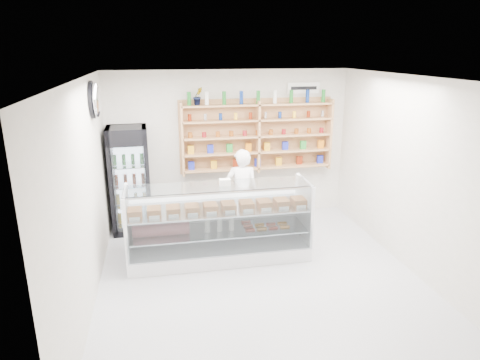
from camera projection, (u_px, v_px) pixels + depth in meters
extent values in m
plane|color=#A8A8AD|center=(260.00, 278.00, 6.12)|extent=(5.00, 5.00, 0.00)
plane|color=white|center=(263.00, 78.00, 5.30)|extent=(5.00, 5.00, 0.00)
plane|color=beige|center=(230.00, 146.00, 8.06)|extent=(4.50, 0.00, 4.50)
plane|color=beige|center=(338.00, 280.00, 3.37)|extent=(4.50, 0.00, 4.50)
plane|color=beige|center=(86.00, 196.00, 5.30)|extent=(0.00, 5.00, 5.00)
plane|color=beige|center=(414.00, 176.00, 6.13)|extent=(0.00, 5.00, 5.00)
cube|color=white|center=(219.00, 251.00, 6.70)|extent=(2.78, 0.79, 0.23)
cube|color=white|center=(216.00, 218.00, 6.92)|extent=(2.78, 0.05, 0.58)
cube|color=silver|center=(219.00, 230.00, 6.59)|extent=(2.67, 0.69, 0.02)
cube|color=silver|center=(219.00, 209.00, 6.49)|extent=(2.72, 0.72, 0.02)
cube|color=silver|center=(223.00, 225.00, 6.17)|extent=(2.72, 0.11, 0.97)
cube|color=silver|center=(219.00, 186.00, 6.34)|extent=(2.72, 0.55, 0.01)
imported|color=white|center=(242.00, 192.00, 7.40)|extent=(0.60, 0.43, 1.54)
cube|color=black|center=(130.00, 180.00, 7.51)|extent=(0.70, 0.68, 1.88)
cube|color=#34053A|center=(125.00, 139.00, 6.99)|extent=(0.67, 0.05, 0.26)
cube|color=silver|center=(129.00, 190.00, 7.23)|extent=(0.57, 0.03, 1.49)
cube|color=tan|center=(182.00, 139.00, 7.69)|extent=(0.04, 0.28, 1.33)
cube|color=tan|center=(258.00, 136.00, 7.95)|extent=(0.04, 0.28, 1.33)
cube|color=tan|center=(329.00, 134.00, 8.20)|extent=(0.04, 0.28, 1.33)
cube|color=tan|center=(257.00, 167.00, 8.12)|extent=(2.80, 0.28, 0.03)
cube|color=tan|center=(258.00, 152.00, 8.03)|extent=(2.80, 0.28, 0.03)
cube|color=tan|center=(258.00, 136.00, 7.94)|extent=(2.80, 0.28, 0.03)
cube|color=tan|center=(258.00, 120.00, 7.85)|extent=(2.80, 0.28, 0.03)
cube|color=tan|center=(258.00, 105.00, 7.77)|extent=(2.80, 0.28, 0.03)
imported|color=#1E6626|center=(198.00, 96.00, 7.52)|extent=(0.21, 0.19, 0.32)
ellipsoid|color=silver|center=(96.00, 100.00, 6.13)|extent=(0.15, 0.50, 0.50)
cube|color=white|center=(304.00, 88.00, 7.98)|extent=(0.62, 0.03, 0.20)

